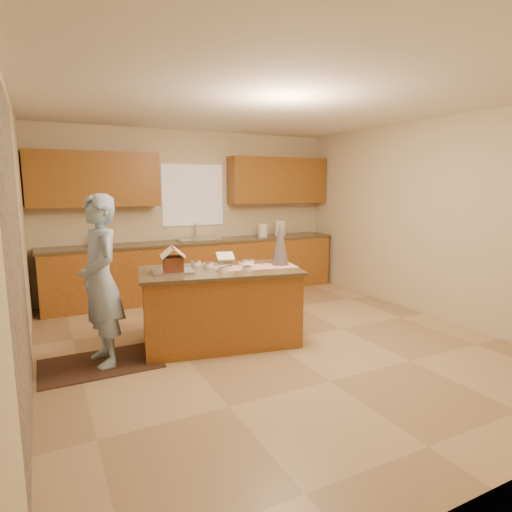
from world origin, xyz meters
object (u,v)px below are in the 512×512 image
object	(u,v)px
island_base	(220,308)
tinsel_tree	(280,243)
gingerbread_house	(173,261)
boy	(101,281)

from	to	relation	value
island_base	tinsel_tree	bearing A→B (deg)	3.67
gingerbread_house	boy	bearing A→B (deg)	-175.45
island_base	boy	xyz separation A→B (m)	(-1.28, -0.01, 0.45)
tinsel_tree	island_base	bearing A→B (deg)	172.69
gingerbread_house	tinsel_tree	bearing A→B (deg)	-6.68
island_base	boy	distance (m)	1.36
tinsel_tree	boy	xyz separation A→B (m)	(-2.02, 0.09, -0.26)
island_base	gingerbread_house	bearing A→B (deg)	-174.81
tinsel_tree	gingerbread_house	size ratio (longest dim) A/B	1.68
island_base	tinsel_tree	world-z (taller)	tinsel_tree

